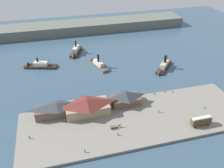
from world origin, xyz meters
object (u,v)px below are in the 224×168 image
ferry_shed_central_terminal (57,109)px  ferry_approaching_east (36,66)px  ferry_shed_east_terminal (87,106)px  pedestrian_by_tram (118,134)px  mooring_post_east (172,91)px  horse_cart (115,126)px  pedestrian_walking_west (159,111)px  mooring_post_center_west (154,94)px  ferry_near_quay (75,52)px  ferry_shed_west_terminal (126,98)px  pedestrian_near_east_shed (85,151)px  ferry_moored_east (97,64)px  street_tram (201,121)px  mooring_post_center_east (165,92)px  pedestrian_near_west_shed (204,107)px  pedestrian_walking_east (29,137)px  ferry_approaching_west (163,67)px

ferry_shed_central_terminal → ferry_approaching_east: (-10.47, 55.71, -3.52)m
ferry_shed_central_terminal → ferry_shed_east_terminal: 14.39m
pedestrian_by_tram → mooring_post_east: (38.82, 25.08, -0.28)m
horse_cart → pedestrian_walking_west: bearing=12.6°
mooring_post_center_west → ferry_near_quay: size_ratio=0.04×
ferry_shed_west_terminal → ferry_approaching_east: (-45.24, 55.58, -3.50)m
pedestrian_walking_west → pedestrian_near_east_shed: 42.85m
mooring_post_east → ferry_moored_east: bearing=127.6°
street_tram → mooring_post_east: (0.13, 28.31, -2.16)m
ferry_moored_east → horse_cart: bearing=-94.2°
street_tram → ferry_moored_east: ferry_moored_east is taller
pedestrian_walking_west → mooring_post_center_east: pedestrian_walking_west is taller
street_tram → pedestrian_near_west_shed: bearing=49.3°
street_tram → mooring_post_center_east: (-3.93, 29.02, -2.16)m
pedestrian_walking_east → pedestrian_near_east_shed: bearing=-32.1°
ferry_shed_west_terminal → ferry_shed_east_terminal: bearing=-173.6°
mooring_post_center_west → ferry_near_quay: 74.40m
pedestrian_near_west_shed → pedestrian_near_east_shed: pedestrian_near_east_shed is taller
pedestrian_by_tram → pedestrian_near_east_shed: bearing=-159.9°
pedestrian_walking_east → ferry_near_quay: ferry_near_quay is taller
ferry_approaching_west → ferry_near_quay: ferry_near_quay is taller
pedestrian_near_east_shed → mooring_post_center_east: (50.44, 31.52, -0.30)m
ferry_shed_west_terminal → pedestrian_near_east_shed: ferry_shed_west_terminal is taller
ferry_moored_east → ferry_shed_central_terminal: bearing=-121.6°
pedestrian_by_tram → mooring_post_east: 46.22m
pedestrian_by_tram → ferry_near_quay: bearing=94.2°
ferry_shed_central_terminal → ferry_approaching_west: ferry_approaching_west is taller
pedestrian_by_tram → ferry_approaching_west: bearing=48.6°
pedestrian_near_west_shed → ferry_approaching_west: (-1.46, 45.21, -0.25)m
horse_cart → ferry_near_quay: 86.60m
pedestrian_by_tram → pedestrian_walking_west: 26.17m
ferry_approaching_west → ferry_approaching_east: bearing=162.9°
ferry_near_quay → ferry_moored_east: 24.96m
ferry_shed_west_terminal → pedestrian_near_east_shed: size_ratio=9.07×
ferry_approaching_east → ferry_near_quay: (28.19, 14.05, 0.53)m
pedestrian_near_east_shed → ferry_moored_east: (20.59, 74.91, -0.49)m
ferry_shed_central_terminal → pedestrian_near_west_shed: (72.00, -14.40, -2.84)m
pedestrian_walking_east → ferry_approaching_west: ferry_approaching_west is taller
pedestrian_walking_west → mooring_post_center_east: 18.84m
pedestrian_walking_east → ferry_moored_east: 74.48m
ferry_near_quay → street_tram: bearing=-64.4°
horse_cart → pedestrian_by_tram: (-0.24, -4.96, -0.20)m
pedestrian_walking_east → mooring_post_center_east: (72.36, 17.76, -0.31)m
pedestrian_by_tram → mooring_post_center_east: 43.28m
ferry_shed_central_terminal → pedestrian_walking_east: ferry_shed_central_terminal is taller
ferry_shed_central_terminal → ferry_near_quay: 72.03m
street_tram → pedestrian_walking_east: size_ratio=5.75×
pedestrian_walking_east → pedestrian_near_east_shed: pedestrian_walking_east is taller
ferry_moored_east → ferry_approaching_east: bearing=168.5°
ferry_shed_central_terminal → pedestrian_near_east_shed: (8.71, -27.26, -2.77)m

